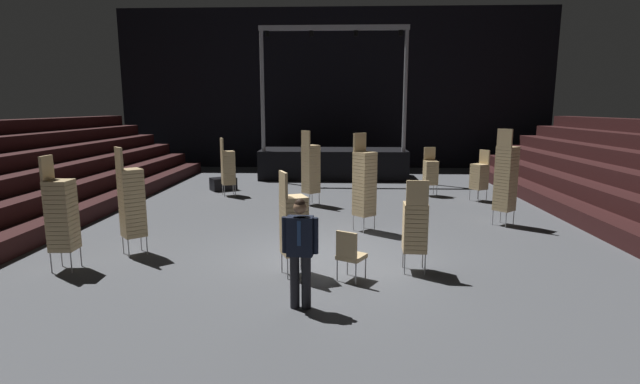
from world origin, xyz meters
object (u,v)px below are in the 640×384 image
chair_stack_mid_centre (431,172)px  man_with_tie (300,247)px  chair_stack_front_left (415,226)px  stage_riser (333,161)px  chair_stack_rear_left (311,168)px  chair_stack_aisle_right (61,214)px  chair_stack_front_right (228,167)px  chair_stack_mid_right (132,202)px  equipment_road_case (223,184)px  chair_stack_rear_centre (479,176)px  chair_stack_aisle_left (506,178)px  chair_stack_rear_right (294,224)px  loose_chair_near_man (350,253)px  chair_stack_mid_left (364,183)px

chair_stack_mid_centre → man_with_tie: bearing=61.7°
chair_stack_front_left → stage_riser: bearing=100.9°
chair_stack_rear_left → chair_stack_aisle_right: bearing=-75.3°
chair_stack_front_right → chair_stack_mid_right: (-0.43, -6.83, 0.13)m
man_with_tie → chair_stack_rear_left: bearing=-83.6°
man_with_tie → chair_stack_front_right: bearing=-66.4°
chair_stack_aisle_right → chair_stack_mid_centre: bearing=130.3°
chair_stack_front_right → chair_stack_aisle_right: size_ratio=0.92×
equipment_road_case → chair_stack_rear_centre: bearing=-10.8°
chair_stack_rear_centre → chair_stack_aisle_left: bearing=143.8°
man_with_tie → chair_stack_front_right: size_ratio=0.85×
chair_stack_rear_centre → equipment_road_case: size_ratio=1.90×
stage_riser → chair_stack_aisle_right: stage_riser is taller
man_with_tie → equipment_road_case: man_with_tie is taller
chair_stack_mid_centre → chair_stack_rear_centre: same height
man_with_tie → chair_stack_aisle_right: chair_stack_aisle_right is taller
chair_stack_rear_centre → chair_stack_aisle_left: 3.34m
chair_stack_rear_right → chair_stack_mid_centre: bearing=130.6°
equipment_road_case → loose_chair_near_man: 10.37m
chair_stack_aisle_left → chair_stack_aisle_right: chair_stack_aisle_left is taller
chair_stack_front_left → chair_stack_mid_right: bearing=174.8°
equipment_road_case → chair_stack_aisle_left: bearing=-29.8°
chair_stack_mid_left → chair_stack_mid_right: bearing=-17.8°
chair_stack_mid_left → equipment_road_case: (-5.02, 5.75, -1.00)m
loose_chair_near_man → chair_stack_mid_centre: bearing=100.3°
stage_riser → chair_stack_mid_centre: (3.49, -4.23, 0.12)m
man_with_tie → chair_stack_rear_left: size_ratio=0.73×
chair_stack_front_right → chair_stack_mid_centre: size_ratio=1.20×
chair_stack_mid_centre → chair_stack_aisle_left: (1.15, -4.20, 0.42)m
man_with_tie → chair_stack_aisle_right: bearing=-14.5°
chair_stack_rear_right → chair_stack_front_right: bearing=178.4°
chair_stack_rear_left → chair_stack_mid_right: bearing=-73.6°
chair_stack_rear_centre → chair_stack_mid_right: bearing=93.4°
chair_stack_rear_right → chair_stack_aisle_right: bearing=-114.2°
stage_riser → equipment_road_case: stage_riser is taller
chair_stack_mid_right → chair_stack_aisle_right: chair_stack_mid_right is taller
stage_riser → chair_stack_front_right: (-3.67, -4.48, 0.28)m
chair_stack_mid_right → equipment_road_case: (-0.02, 7.91, -0.91)m
chair_stack_mid_right → chair_stack_mid_centre: size_ratio=1.35×
stage_riser → chair_stack_rear_centre: size_ratio=3.75×
chair_stack_aisle_right → chair_stack_rear_right: bearing=85.5°
chair_stack_aisle_right → loose_chair_near_man: size_ratio=2.35×
chair_stack_aisle_left → chair_stack_mid_left: bearing=-120.4°
chair_stack_mid_right → chair_stack_rear_right: size_ratio=1.17×
chair_stack_rear_centre → equipment_road_case: (-9.07, 1.72, -0.62)m
chair_stack_mid_left → chair_stack_rear_centre: bearing=-176.4°
chair_stack_aisle_left → chair_stack_front_right: bearing=-156.6°
chair_stack_front_right → chair_stack_front_left: bearing=11.5°
chair_stack_rear_left → chair_stack_rear_centre: size_ratio=1.40×
chair_stack_mid_centre → loose_chair_near_man: chair_stack_mid_centre is taller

